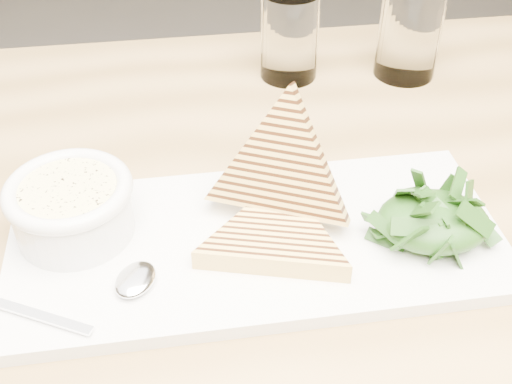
{
  "coord_description": "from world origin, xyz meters",
  "views": [
    {
      "loc": [
        0.0,
        -0.23,
        1.16
      ],
      "look_at": [
        0.01,
        0.21,
        0.8
      ],
      "focal_mm": 45.0,
      "sensor_mm": 36.0,
      "label": 1
    }
  ],
  "objects_px": {
    "glass_far": "(410,31)",
    "platter": "(256,242)",
    "glass_near": "(290,36)",
    "table_top": "(273,239)",
    "soup_bowl": "(74,214)"
  },
  "relations": [
    {
      "from": "table_top",
      "to": "glass_far",
      "type": "xyz_separation_m",
      "value": [
        0.18,
        0.29,
        0.08
      ]
    },
    {
      "from": "table_top",
      "to": "soup_bowl",
      "type": "height_order",
      "value": "soup_bowl"
    },
    {
      "from": "table_top",
      "to": "glass_far",
      "type": "height_order",
      "value": "glass_far"
    },
    {
      "from": "table_top",
      "to": "soup_bowl",
      "type": "xyz_separation_m",
      "value": [
        -0.18,
        -0.02,
        0.06
      ]
    },
    {
      "from": "table_top",
      "to": "soup_bowl",
      "type": "bearing_deg",
      "value": -173.15
    },
    {
      "from": "glass_near",
      "to": "platter",
      "type": "bearing_deg",
      "value": -98.6
    },
    {
      "from": "glass_far",
      "to": "platter",
      "type": "bearing_deg",
      "value": -121.83
    },
    {
      "from": "platter",
      "to": "soup_bowl",
      "type": "height_order",
      "value": "soup_bowl"
    },
    {
      "from": "soup_bowl",
      "to": "glass_far",
      "type": "distance_m",
      "value": 0.48
    },
    {
      "from": "platter",
      "to": "glass_far",
      "type": "distance_m",
      "value": 0.38
    },
    {
      "from": "soup_bowl",
      "to": "glass_near",
      "type": "bearing_deg",
      "value": 55.55
    },
    {
      "from": "platter",
      "to": "glass_near",
      "type": "relative_size",
      "value": 4.01
    },
    {
      "from": "table_top",
      "to": "glass_near",
      "type": "distance_m",
      "value": 0.3
    },
    {
      "from": "table_top",
      "to": "soup_bowl",
      "type": "relative_size",
      "value": 11.72
    },
    {
      "from": "table_top",
      "to": "platter",
      "type": "distance_m",
      "value": 0.05
    }
  ]
}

